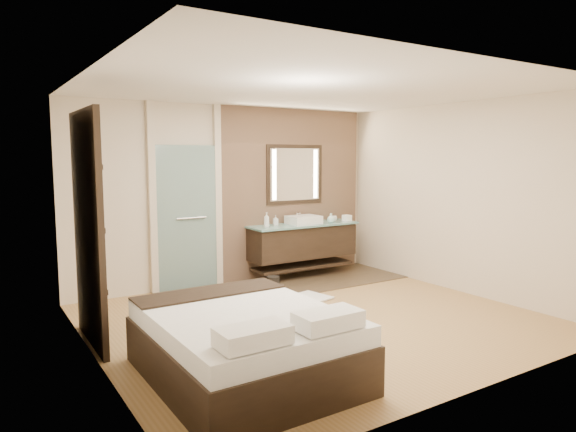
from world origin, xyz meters
TOP-DOWN VIEW (x-y plane):
  - floor at (0.00, 0.00)m, footprint 5.00×5.00m
  - tile_strip at (0.60, 1.60)m, footprint 3.80×1.30m
  - stone_wall at (1.10, 2.21)m, footprint 2.60×0.08m
  - vanity at (1.10, 1.92)m, footprint 1.85×0.55m
  - mirror_unit at (1.10, 2.16)m, footprint 1.06×0.04m
  - frosted_door at (-0.75, 2.20)m, footprint 1.10×0.12m
  - shoji_partition at (-2.43, 0.60)m, footprint 0.06×1.20m
  - bed at (-1.48, -0.98)m, footprint 1.54×1.92m
  - bath_mat at (0.32, 0.75)m, footprint 0.81×0.64m
  - waste_bin at (0.18, 1.32)m, footprint 0.20×0.20m
  - tissue_box at (1.92, 1.82)m, footprint 0.13×0.13m
  - soap_bottle_a at (0.41, 1.89)m, footprint 0.10×0.10m
  - soap_bottle_b at (0.63, 1.99)m, footprint 0.09×0.09m
  - soap_bottle_c at (1.56, 1.79)m, footprint 0.15×0.15m
  - cup at (1.71, 1.91)m, footprint 0.14×0.14m

SIDE VIEW (x-z plane):
  - floor at x=0.00m, z-range 0.00..0.00m
  - tile_strip at x=0.60m, z-range 0.00..0.01m
  - bath_mat at x=0.32m, z-range 0.01..0.03m
  - waste_bin at x=0.18m, z-range 0.00..0.24m
  - bed at x=-1.48m, z-range -0.06..0.67m
  - vanity at x=1.10m, z-range 0.14..1.02m
  - cup at x=1.71m, z-range 0.86..0.96m
  - tissue_box at x=1.92m, z-range 0.86..0.97m
  - soap_bottle_c at x=1.56m, z-range 0.86..1.02m
  - soap_bottle_b at x=0.63m, z-range 0.86..1.02m
  - soap_bottle_a at x=0.41m, z-range 0.86..1.09m
  - frosted_door at x=-0.75m, z-range -0.21..2.49m
  - shoji_partition at x=-2.43m, z-range 0.01..2.41m
  - stone_wall at x=1.10m, z-range 0.00..2.70m
  - mirror_unit at x=1.10m, z-range 1.17..2.13m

